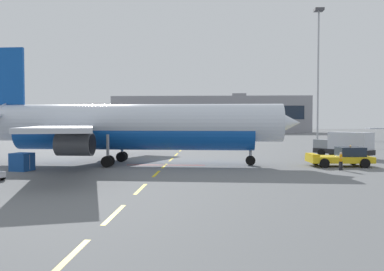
{
  "coord_description": "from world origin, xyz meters",
  "views": [
    {
      "loc": [
        22.51,
        -16.96,
        4.36
      ],
      "look_at": [
        20.61,
        24.06,
        2.94
      ],
      "focal_mm": 36.18,
      "sensor_mm": 36.0,
      "label": 1
    }
  ],
  "objects_px": {
    "uld_cargo_container": "(22,162)",
    "apron_light_mast_far": "(318,61)",
    "pushback_tug": "(342,157)",
    "ground_crew_worker": "(341,160)",
    "fuel_service_truck": "(345,144)",
    "airliner_foreground": "(129,126)"
  },
  "relations": [
    {
      "from": "pushback_tug",
      "to": "ground_crew_worker",
      "type": "xyz_separation_m",
      "value": [
        -1.17,
        -3.29,
        0.03
      ]
    },
    {
      "from": "airliner_foreground",
      "to": "apron_light_mast_far",
      "type": "xyz_separation_m",
      "value": [
        30.16,
        39.8,
        12.75
      ]
    },
    {
      "from": "fuel_service_truck",
      "to": "apron_light_mast_far",
      "type": "height_order",
      "value": "apron_light_mast_far"
    },
    {
      "from": "apron_light_mast_far",
      "to": "pushback_tug",
      "type": "bearing_deg",
      "value": -102.17
    },
    {
      "from": "airliner_foreground",
      "to": "apron_light_mast_far",
      "type": "distance_m",
      "value": 51.54
    },
    {
      "from": "uld_cargo_container",
      "to": "airliner_foreground",
      "type": "bearing_deg",
      "value": 34.33
    },
    {
      "from": "uld_cargo_container",
      "to": "pushback_tug",
      "type": "bearing_deg",
      "value": 9.46
    },
    {
      "from": "apron_light_mast_far",
      "to": "uld_cargo_container",
      "type": "bearing_deg",
      "value": -130.27
    },
    {
      "from": "ground_crew_worker",
      "to": "uld_cargo_container",
      "type": "height_order",
      "value": "ground_crew_worker"
    },
    {
      "from": "ground_crew_worker",
      "to": "uld_cargo_container",
      "type": "bearing_deg",
      "value": -176.65
    },
    {
      "from": "airliner_foreground",
      "to": "ground_crew_worker",
      "type": "bearing_deg",
      "value": -11.41
    },
    {
      "from": "ground_crew_worker",
      "to": "uld_cargo_container",
      "type": "relative_size",
      "value": 0.86
    },
    {
      "from": "ground_crew_worker",
      "to": "apron_light_mast_far",
      "type": "xyz_separation_m",
      "value": [
        9.93,
        43.88,
        15.78
      ]
    },
    {
      "from": "ground_crew_worker",
      "to": "fuel_service_truck",
      "type": "bearing_deg",
      "value": 69.78
    },
    {
      "from": "pushback_tug",
      "to": "fuel_service_truck",
      "type": "distance_m",
      "value": 10.3
    },
    {
      "from": "uld_cargo_container",
      "to": "apron_light_mast_far",
      "type": "relative_size",
      "value": 0.07
    },
    {
      "from": "fuel_service_truck",
      "to": "apron_light_mast_far",
      "type": "bearing_deg",
      "value": 80.52
    },
    {
      "from": "airliner_foreground",
      "to": "fuel_service_truck",
      "type": "xyz_separation_m",
      "value": [
        24.99,
        8.84,
        -2.3
      ]
    },
    {
      "from": "pushback_tug",
      "to": "ground_crew_worker",
      "type": "distance_m",
      "value": 3.49
    },
    {
      "from": "airliner_foreground",
      "to": "ground_crew_worker",
      "type": "relative_size",
      "value": 21.2
    },
    {
      "from": "fuel_service_truck",
      "to": "uld_cargo_container",
      "type": "distance_m",
      "value": 36.49
    },
    {
      "from": "fuel_service_truck",
      "to": "ground_crew_worker",
      "type": "xyz_separation_m",
      "value": [
        -4.76,
        -12.92,
        -0.72
      ]
    }
  ]
}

